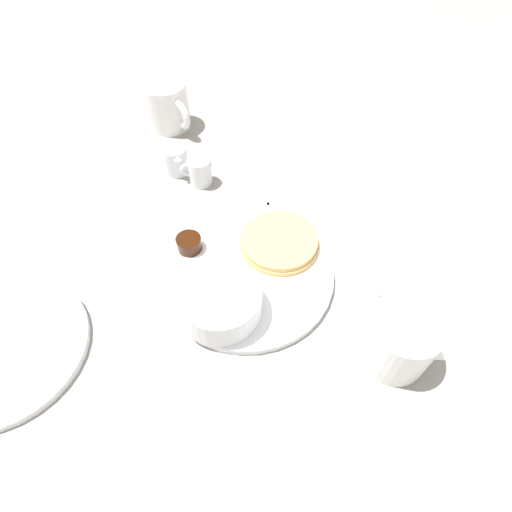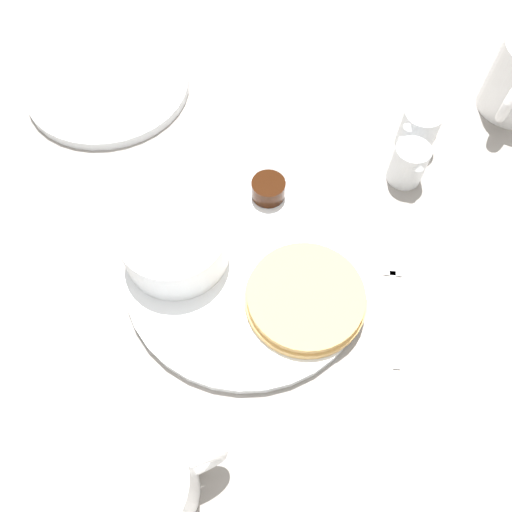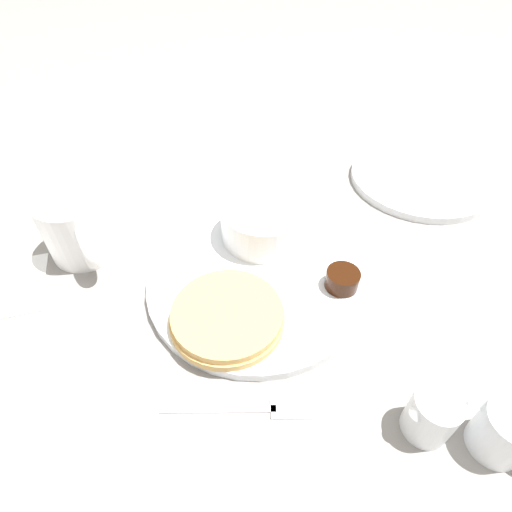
{
  "view_description": "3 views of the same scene",
  "coord_description": "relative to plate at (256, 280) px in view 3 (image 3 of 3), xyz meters",
  "views": [
    {
      "loc": [
        -0.04,
        0.36,
        0.51
      ],
      "look_at": [
        -0.01,
        -0.01,
        0.04
      ],
      "focal_mm": 28.0,
      "sensor_mm": 36.0,
      "label": 1
    },
    {
      "loc": [
        -0.26,
        0.03,
        0.5
      ],
      "look_at": [
        0.01,
        -0.01,
        0.03
      ],
      "focal_mm": 35.0,
      "sensor_mm": 36.0,
      "label": 2
    },
    {
      "loc": [
        -0.08,
        -0.32,
        0.38
      ],
      "look_at": [
        0.0,
        0.0,
        0.04
      ],
      "focal_mm": 28.0,
      "sensor_mm": 36.0,
      "label": 3
    }
  ],
  "objects": [
    {
      "name": "ground_plane",
      "position": [
        0.0,
        0.0,
        -0.01
      ],
      "size": [
        4.0,
        4.0,
        0.0
      ],
      "primitive_type": "plane",
      "color": "gray"
    },
    {
      "name": "syrup_cup",
      "position": [
        0.1,
        -0.04,
        0.02
      ],
      "size": [
        0.04,
        0.04,
        0.02
      ],
      "color": "black",
      "rests_on": "plate"
    },
    {
      "name": "creamer_pitcher_near",
      "position": [
        0.11,
        -0.21,
        0.02
      ],
      "size": [
        0.06,
        0.04,
        0.05
      ],
      "color": "white",
      "rests_on": "ground_plane"
    },
    {
      "name": "butter_ramekin",
      "position": [
        0.05,
        0.09,
        0.02
      ],
      "size": [
        0.04,
        0.04,
        0.04
      ],
      "color": "white",
      "rests_on": "plate"
    },
    {
      "name": "plate",
      "position": [
        0.0,
        0.0,
        0.0
      ],
      "size": [
        0.27,
        0.27,
        0.01
      ],
      "color": "white",
      "rests_on": "ground_plane"
    },
    {
      "name": "pancake_stack",
      "position": [
        -0.05,
        -0.06,
        0.01
      ],
      "size": [
        0.13,
        0.13,
        0.02
      ],
      "color": "tan",
      "rests_on": "plate"
    },
    {
      "name": "fork",
      "position": [
        -0.04,
        -0.16,
        -0.0
      ],
      "size": [
        0.15,
        0.05,
        0.0
      ],
      "color": "silver",
      "rests_on": "ground_plane"
    },
    {
      "name": "far_plate",
      "position": [
        0.32,
        0.15,
        0.0
      ],
      "size": [
        0.23,
        0.23,
        0.01
      ],
      "color": "white",
      "rests_on": "ground_plane"
    },
    {
      "name": "bowl",
      "position": [
        0.03,
        0.07,
        0.03
      ],
      "size": [
        0.12,
        0.12,
        0.05
      ],
      "color": "white",
      "rests_on": "plate"
    },
    {
      "name": "coffee_mug",
      "position": [
        -0.21,
        0.11,
        0.04
      ],
      "size": [
        0.09,
        0.12,
        0.09
      ],
      "color": "white",
      "rests_on": "ground_plane"
    },
    {
      "name": "creamer_pitcher_far",
      "position": [
        0.16,
        -0.24,
        0.02
      ],
      "size": [
        0.05,
        0.06,
        0.06
      ],
      "color": "white",
      "rests_on": "ground_plane"
    }
  ]
}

